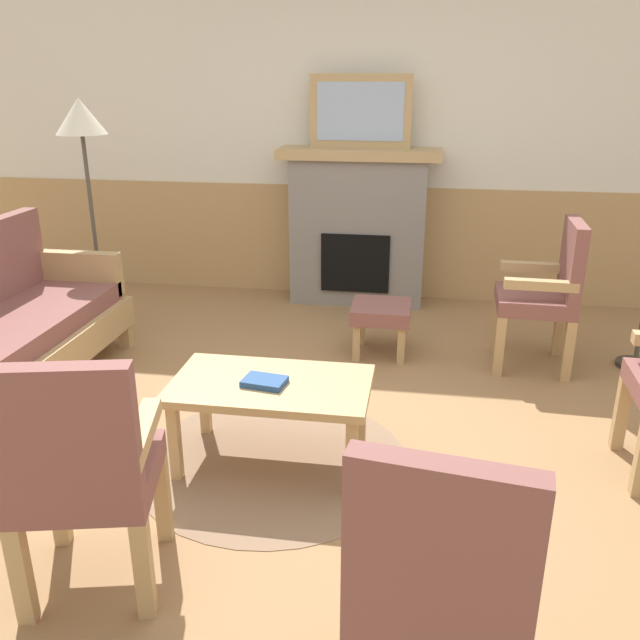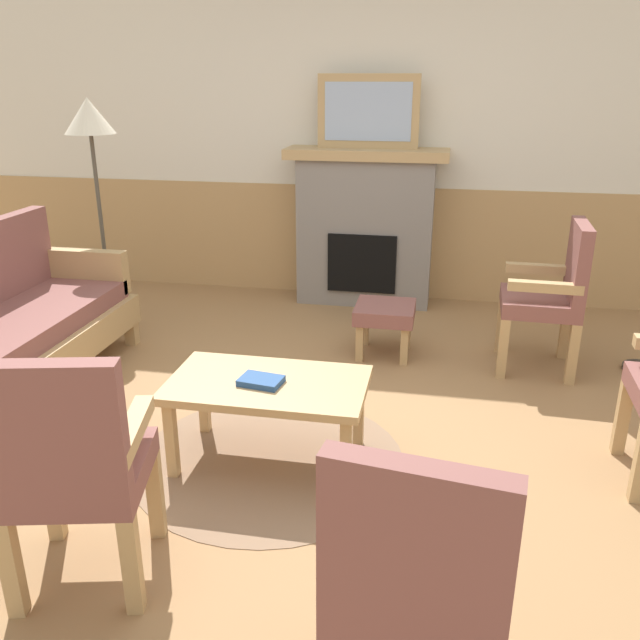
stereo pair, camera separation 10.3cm
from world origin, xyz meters
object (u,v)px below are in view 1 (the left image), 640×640
at_px(armchair_front_center, 442,578).
at_px(floor_lamp_by_couch, 82,131).
at_px(fireplace, 358,226).
at_px(armchair_near_fireplace, 548,288).
at_px(book_on_table, 264,382).
at_px(coffee_table, 271,392).
at_px(armchair_front_left, 81,466).
at_px(framed_picture, 360,112).
at_px(footstool, 381,315).
at_px(couch, 3,334).

distance_m(armchair_front_center, floor_lamp_by_couch, 4.09).
bearing_deg(fireplace, armchair_near_fireplace, -40.62).
bearing_deg(book_on_table, armchair_near_fireplace, 43.90).
bearing_deg(armchair_front_center, coffee_table, 120.80).
height_order(book_on_table, armchair_near_fireplace, armchair_near_fireplace).
xyz_separation_m(armchair_front_left, armchair_front_center, (1.24, -0.36, 0.00)).
bearing_deg(armchair_near_fireplace, armchair_front_left, -129.15).
xyz_separation_m(book_on_table, armchair_front_center, (0.81, -1.29, 0.08)).
xyz_separation_m(framed_picture, armchair_front_center, (0.64, -3.91, -1.02)).
bearing_deg(footstool, fireplace, 104.20).
relative_size(book_on_table, floor_lamp_by_couch, 0.12).
relative_size(framed_picture, couch, 0.44).
bearing_deg(floor_lamp_by_couch, armchair_front_center, -50.25).
distance_m(armchair_near_fireplace, armchair_front_left, 3.09).
bearing_deg(book_on_table, footstool, 73.15).
xyz_separation_m(coffee_table, armchair_front_left, (-0.45, -0.97, 0.15)).
distance_m(framed_picture, coffee_table, 2.84).
xyz_separation_m(couch, footstool, (2.15, 1.00, -0.11)).
bearing_deg(armchair_near_fireplace, couch, -163.31).
bearing_deg(couch, armchair_front_left, -48.35).
distance_m(framed_picture, footstool, 1.72).
height_order(fireplace, coffee_table, fireplace).
distance_m(framed_picture, couch, 3.06).
bearing_deg(floor_lamp_by_couch, armchair_front_left, -64.24).
height_order(coffee_table, floor_lamp_by_couch, floor_lamp_by_couch).
relative_size(armchair_front_left, armchair_front_center, 1.00).
bearing_deg(couch, book_on_table, -16.26).
distance_m(armchair_near_fireplace, armchair_front_center, 2.84).
distance_m(armchair_front_left, armchair_front_center, 1.29).
bearing_deg(armchair_near_fireplace, framed_picture, 139.37).
relative_size(couch, armchair_front_left, 1.84).
distance_m(couch, floor_lamp_by_couch, 1.66).
bearing_deg(framed_picture, book_on_table, -93.67).
xyz_separation_m(footstool, armchair_near_fireplace, (1.07, -0.03, 0.25)).
height_order(book_on_table, armchair_front_center, armchair_front_center).
relative_size(framed_picture, armchair_front_center, 0.82).
relative_size(couch, coffee_table, 1.87).
xyz_separation_m(armchair_near_fireplace, floor_lamp_by_couch, (-3.26, 0.31, 0.91)).
relative_size(armchair_near_fireplace, armchair_front_left, 1.00).
xyz_separation_m(book_on_table, armchair_front_left, (-0.43, -0.93, 0.08)).
distance_m(coffee_table, book_on_table, 0.08).
bearing_deg(footstool, coffee_table, -106.40).
relative_size(coffee_table, book_on_table, 4.81).
bearing_deg(coffee_table, couch, 164.98).
height_order(fireplace, couch, fireplace).
bearing_deg(fireplace, framed_picture, 90.00).
height_order(fireplace, armchair_front_center, fireplace).
relative_size(armchair_near_fireplace, floor_lamp_by_couch, 0.58).
relative_size(couch, footstool, 4.50).
bearing_deg(footstool, couch, -155.13).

